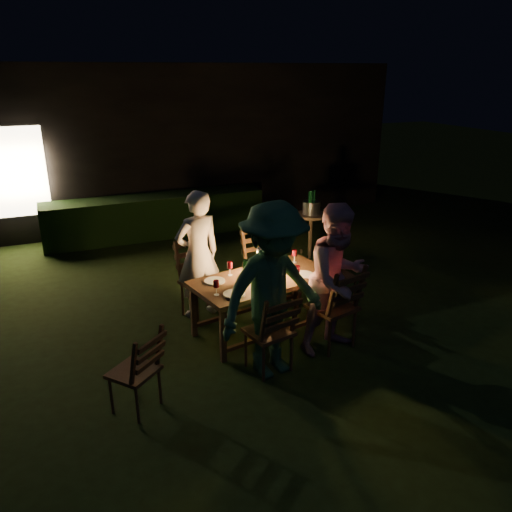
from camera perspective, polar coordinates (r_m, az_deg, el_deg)
name	(u,v)px	position (r m, az deg, el deg)	size (l,w,h in m)	color
garden_envelope	(151,138)	(12.12, -11.92, 13.03)	(40.00, 40.00, 3.20)	black
dining_table	(263,283)	(6.08, 0.82, -3.07)	(1.85, 1.16, 0.71)	#432616
chair_near_left	(270,345)	(5.44, 1.57, -10.14)	(0.52, 0.55, 1.00)	#432616
chair_near_right	(332,321)	(5.93, 8.73, -7.32)	(0.59, 0.61, 1.08)	#432616
chair_far_left	(201,293)	(6.60, -6.28, -4.27)	(0.59, 0.61, 1.06)	#432616
chair_far_right	(264,277)	(7.08, 0.90, -2.38)	(0.53, 0.56, 1.06)	#432616
chair_end	(336,286)	(6.94, 9.17, -3.45)	(0.48, 0.45, 0.94)	#432616
chair_spare	(137,385)	(5.01, -13.48, -14.11)	(0.59, 0.59, 0.91)	#432616
person_house_side	(198,255)	(6.44, -6.65, 0.14)	(0.62, 0.41, 1.69)	white
person_opp_right	(338,279)	(5.67, 9.35, -2.62)	(0.85, 0.66, 1.75)	#BD8296
person_opp_left	(273,292)	(5.10, 1.96, -4.11)	(1.23, 0.70, 1.90)	#2D5A3C
lantern	(264,263)	(6.05, 0.95, -0.83)	(0.16, 0.16, 0.35)	white
plate_far_left	(215,281)	(5.95, -4.75, -2.86)	(0.25, 0.25, 0.01)	white
plate_near_left	(234,294)	(5.60, -2.51, -4.34)	(0.25, 0.25, 0.01)	white
plate_far_right	(282,264)	(6.46, 2.99, -0.88)	(0.25, 0.25, 0.01)	white
plate_near_right	(304,275)	(6.14, 5.45, -2.12)	(0.25, 0.25, 0.01)	white
wineglass_a	(230,269)	(6.08, -3.00, -1.45)	(0.06, 0.06, 0.18)	#59070F
wineglass_b	(216,288)	(5.57, -4.56, -3.64)	(0.06, 0.06, 0.18)	#59070F
wineglass_c	(297,273)	(5.98, 4.73, -1.91)	(0.06, 0.06, 0.18)	#59070F
wineglass_d	(294,256)	(6.50, 4.41, -0.02)	(0.06, 0.06, 0.18)	#59070F
wineglass_e	(271,281)	(5.74, 1.73, -2.83)	(0.06, 0.06, 0.18)	silver
bottle_table	(246,271)	(5.87, -1.17, -1.73)	(0.07, 0.07, 0.28)	#0F471E
napkin_left	(268,289)	(5.73, 1.43, -3.76)	(0.18, 0.14, 0.01)	red
napkin_right	(314,275)	(6.14, 6.65, -2.17)	(0.18, 0.14, 0.01)	red
phone	(233,298)	(5.51, -2.70, -4.84)	(0.14, 0.07, 0.01)	black
side_table	(311,219)	(8.65, 6.30, 4.25)	(0.56, 0.56, 0.76)	olive
ice_bucket	(311,208)	(8.59, 6.35, 5.53)	(0.30, 0.30, 0.22)	#A5A8AD
bottle_bucket_a	(310,206)	(8.52, 6.20, 5.75)	(0.07, 0.07, 0.32)	#0F471E
bottle_bucket_b	(313,204)	(8.64, 6.53, 5.94)	(0.07, 0.07, 0.32)	#0F471E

